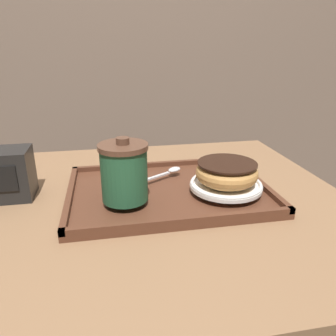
% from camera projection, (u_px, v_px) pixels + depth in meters
% --- Properties ---
extents(wall_behind, '(8.00, 0.05, 2.40)m').
position_uv_depth(wall_behind, '(120.00, 16.00, 1.58)').
color(wall_behind, '#7A6656').
rests_on(wall_behind, ground_plane).
extents(cafe_table, '(0.85, 0.78, 0.75)m').
position_uv_depth(cafe_table, '(157.00, 267.00, 0.79)').
color(cafe_table, '#846042').
rests_on(cafe_table, ground_plane).
extents(serving_tray, '(0.44, 0.32, 0.02)m').
position_uv_depth(serving_tray, '(168.00, 191.00, 0.74)').
color(serving_tray, '#512D1E').
rests_on(serving_tray, cafe_table).
extents(coffee_cup_front, '(0.10, 0.10, 0.13)m').
position_uv_depth(coffee_cup_front, '(124.00, 172.00, 0.65)').
color(coffee_cup_front, '#235638').
rests_on(coffee_cup_front, serving_tray).
extents(plate_with_chocolate_donut, '(0.16, 0.16, 0.01)m').
position_uv_depth(plate_with_chocolate_donut, '(226.00, 185.00, 0.72)').
color(plate_with_chocolate_donut, white).
rests_on(plate_with_chocolate_donut, serving_tray).
extents(donut_chocolate_glazed, '(0.13, 0.13, 0.04)m').
position_uv_depth(donut_chocolate_glazed, '(227.00, 172.00, 0.71)').
color(donut_chocolate_glazed, tan).
rests_on(donut_chocolate_glazed, plate_with_chocolate_donut).
extents(spoon, '(0.12, 0.08, 0.01)m').
position_uv_depth(spoon, '(169.00, 172.00, 0.80)').
color(spoon, silver).
rests_on(spoon, serving_tray).
extents(napkin_dispenser, '(0.10, 0.09, 0.11)m').
position_uv_depth(napkin_dispenser, '(7.00, 174.00, 0.71)').
color(napkin_dispenser, black).
rests_on(napkin_dispenser, cafe_table).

